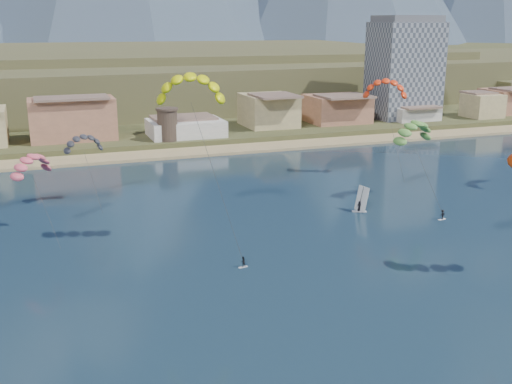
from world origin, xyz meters
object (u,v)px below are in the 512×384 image
Objects in this scene: windsurfer at (360,204)px; kitesurfer_yellow at (191,84)px; watchtower at (167,124)px; apartment_tower at (404,68)px; kitesurfer_green at (414,129)px.

kitesurfer_yellow is at bearing -168.28° from windsurfer.
watchtower is 69.79m from windsurfer.
kitesurfer_yellow is 39.30m from windsurfer.
watchtower reaches higher than windsurfer.
apartment_tower reaches higher than kitesurfer_yellow.
apartment_tower reaches higher than windsurfer.
apartment_tower is 7.09× the size of windsurfer.
apartment_tower is 82.02m from watchtower.
apartment_tower is 1.19× the size of kitesurfer_yellow.
kitesurfer_green is (-47.01, -76.32, -4.53)m from apartment_tower.
watchtower is (-80.00, -14.00, -11.45)m from apartment_tower.
apartment_tower is 1.78× the size of kitesurfer_green.
windsurfer is (-59.97, -80.67, -16.39)m from apartment_tower.
apartment_tower is 101.85m from windsurfer.
watchtower is at bearing -170.07° from apartment_tower.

